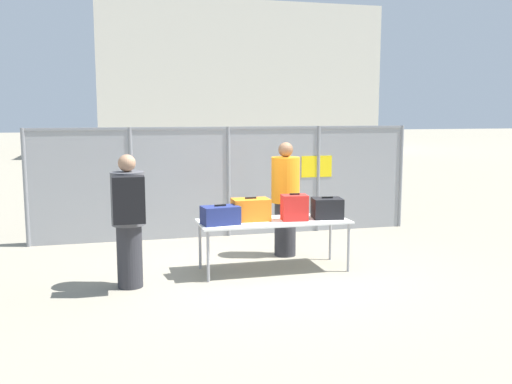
{
  "coord_description": "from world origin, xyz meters",
  "views": [
    {
      "loc": [
        -2.08,
        -7.5,
        2.24
      ],
      "look_at": [
        0.04,
        0.7,
        1.05
      ],
      "focal_mm": 40.0,
      "sensor_mm": 36.0,
      "label": 1
    }
  ],
  "objects": [
    {
      "name": "inspection_table",
      "position": [
        0.15,
        0.1,
        0.67
      ],
      "size": [
        2.12,
        0.8,
        0.72
      ],
      "color": "silver",
      "rests_on": "ground_plane"
    },
    {
      "name": "suitcase_navy",
      "position": [
        -0.63,
        0.02,
        0.85
      ],
      "size": [
        0.53,
        0.37,
        0.27
      ],
      "color": "navy",
      "rests_on": "inspection_table"
    },
    {
      "name": "suitcase_orange",
      "position": [
        -0.16,
        0.19,
        0.88
      ],
      "size": [
        0.52,
        0.34,
        0.33
      ],
      "color": "orange",
      "rests_on": "inspection_table"
    },
    {
      "name": "traveler_hooded",
      "position": [
        -1.86,
        -0.26,
        0.94
      ],
      "size": [
        0.42,
        0.66,
        1.72
      ],
      "rotation": [
        0.0,
        0.0,
        -0.15
      ],
      "color": "#2D2D33",
      "rests_on": "ground_plane"
    },
    {
      "name": "suitcase_red",
      "position": [
        0.44,
        0.05,
        0.9
      ],
      "size": [
        0.38,
        0.3,
        0.39
      ],
      "color": "red",
      "rests_on": "inspection_table"
    },
    {
      "name": "suitcase_black",
      "position": [
        0.95,
        0.08,
        0.87
      ],
      "size": [
        0.46,
        0.41,
        0.31
      ],
      "color": "black",
      "rests_on": "inspection_table"
    },
    {
      "name": "fence_section",
      "position": [
        0.01,
        2.51,
        1.04
      ],
      "size": [
        6.94,
        0.07,
        1.98
      ],
      "color": "gray",
      "rests_on": "ground_plane"
    },
    {
      "name": "ground_plane",
      "position": [
        0.0,
        0.0,
        0.0
      ],
      "size": [
        120.0,
        120.0,
        0.0
      ],
      "primitive_type": "plane",
      "color": "gray"
    },
    {
      "name": "security_worker_near",
      "position": [
        0.56,
        0.87,
        0.92
      ],
      "size": [
        0.44,
        0.44,
        1.78
      ],
      "rotation": [
        0.0,
        0.0,
        3.01
      ],
      "color": "#2D2D33",
      "rests_on": "ground_plane"
    },
    {
      "name": "utility_trailer",
      "position": [
        1.5,
        4.99,
        0.4
      ],
      "size": [
        3.86,
        1.94,
        0.68
      ],
      "color": "silver",
      "rests_on": "ground_plane"
    },
    {
      "name": "distant_hangar",
      "position": [
        4.61,
        25.7,
        3.82
      ],
      "size": [
        14.29,
        11.06,
        7.64
      ],
      "color": "beige",
      "rests_on": "ground_plane"
    }
  ]
}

